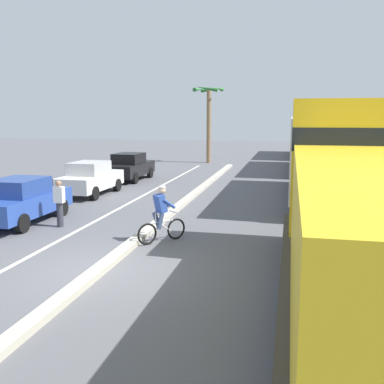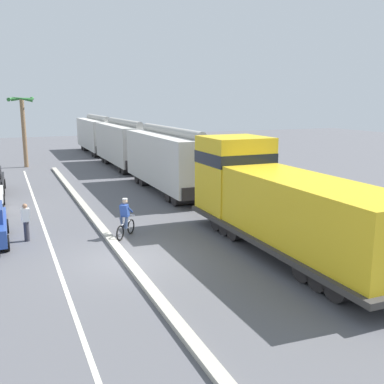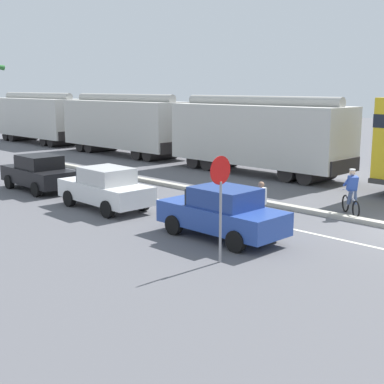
% 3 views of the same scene
% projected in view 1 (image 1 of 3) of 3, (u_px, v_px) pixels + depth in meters
% --- Properties ---
extents(ground_plane, '(120.00, 120.00, 0.00)m').
position_uv_depth(ground_plane, '(102.00, 270.00, 11.15)').
color(ground_plane, '#56565B').
extents(median_curb, '(0.36, 36.00, 0.16)m').
position_uv_depth(median_curb, '(167.00, 216.00, 16.91)').
color(median_curb, '#B2AD9E').
rests_on(median_curb, ground).
extents(lane_stripe, '(0.14, 36.00, 0.01)m').
position_uv_depth(lane_stripe, '(107.00, 215.00, 17.43)').
color(lane_stripe, silver).
rests_on(lane_stripe, ground).
extents(locomotive, '(3.10, 11.61, 4.20)m').
position_uv_depth(locomotive, '(364.00, 221.00, 8.65)').
color(locomotive, gold).
rests_on(locomotive, ground).
extents(hopper_car_lead, '(2.90, 10.60, 4.18)m').
position_uv_depth(hopper_car_lead, '(323.00, 154.00, 20.31)').
color(hopper_car_lead, beige).
rests_on(hopper_car_lead, ground).
extents(hopper_car_middle, '(2.90, 10.60, 4.18)m').
position_uv_depth(hopper_car_middle, '(312.00, 141.00, 31.48)').
color(hopper_car_middle, beige).
rests_on(hopper_car_middle, ground).
extents(hopper_car_trailing, '(2.90, 10.60, 4.18)m').
position_uv_depth(hopper_car_trailing, '(306.00, 134.00, 42.65)').
color(hopper_car_trailing, beige).
rests_on(hopper_car_trailing, ground).
extents(parked_car_blue, '(1.86, 4.21, 1.62)m').
position_uv_depth(parked_car_blue, '(22.00, 200.00, 16.01)').
color(parked_car_blue, '#28479E').
rests_on(parked_car_blue, ground).
extents(parked_car_white, '(1.92, 4.24, 1.62)m').
position_uv_depth(parked_car_white, '(90.00, 178.00, 21.73)').
color(parked_car_white, silver).
rests_on(parked_car_white, ground).
extents(parked_car_black, '(1.93, 4.25, 1.62)m').
position_uv_depth(parked_car_black, '(130.00, 167.00, 26.74)').
color(parked_car_black, black).
rests_on(parked_car_black, ground).
extents(cyclist, '(1.16, 1.33, 1.71)m').
position_uv_depth(cyclist, '(161.00, 216.00, 13.53)').
color(cyclist, black).
rests_on(cyclist, ground).
extents(palm_tree_near, '(2.27, 2.23, 6.22)m').
position_uv_depth(palm_tree_near, '(209.00, 108.00, 36.19)').
color(palm_tree_near, '#846647').
rests_on(palm_tree_near, ground).
extents(pedestrian_by_cars, '(0.34, 0.22, 1.62)m').
position_uv_depth(pedestrian_by_cars, '(59.00, 203.00, 15.42)').
color(pedestrian_by_cars, '#33333D').
rests_on(pedestrian_by_cars, ground).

